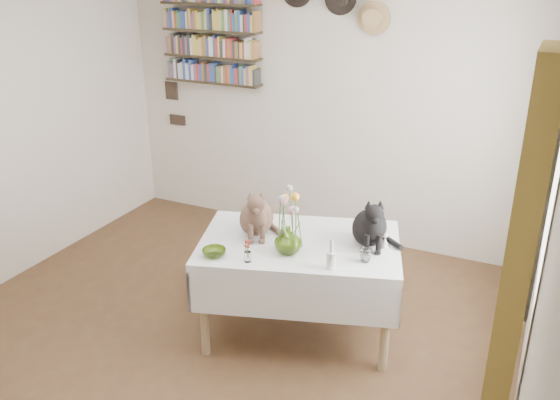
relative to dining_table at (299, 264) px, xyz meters
The scene contains 16 objects.
room 1.05m from the dining_table, 130.16° to the right, with size 4.08×4.58×2.58m.
window 1.70m from the dining_table, ahead, with size 0.12×1.52×1.32m.
curtain 1.68m from the dining_table, 27.13° to the right, with size 0.12×0.38×2.10m, color brown.
dining_table is the anchor object (origin of this frame).
tabby_cat 0.49m from the dining_table, behind, with size 0.25×0.31×0.37m, color brown, non-canonical shape.
black_cat 0.59m from the dining_table, 21.61° to the left, with size 0.25×0.32×0.37m, color black, non-canonical shape.
flower_vase 0.33m from the dining_table, 90.05° to the right, with size 0.18×0.18×0.19m, color #88AE32.
green_bowl 0.63m from the dining_table, 134.10° to the right, with size 0.15×0.15×0.05m, color #88AE32.
drinking_glass 0.55m from the dining_table, ahead, with size 0.09×0.09×0.08m, color white.
candlestick 0.49m from the dining_table, 38.89° to the right, with size 0.06×0.06×0.20m.
berry_jar 0.51m from the dining_table, 114.26° to the right, with size 0.04×0.04×0.17m.
porcelain_figurine 0.61m from the dining_table, 16.43° to the left, with size 0.05×0.05×0.10m.
flower_bouquet 0.55m from the dining_table, 89.79° to the right, with size 0.17×0.13×0.39m.
bookshelf_unit 2.59m from the dining_table, 135.70° to the left, with size 1.00×0.16×0.91m.
wall_hats 2.30m from the dining_table, 103.64° to the left, with size 0.98×0.09×0.48m.
wall_art_plaques 2.75m from the dining_table, 142.53° to the left, with size 0.21×0.02×0.44m.
Camera 1 is at (1.94, -2.73, 2.53)m, focal length 38.00 mm.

